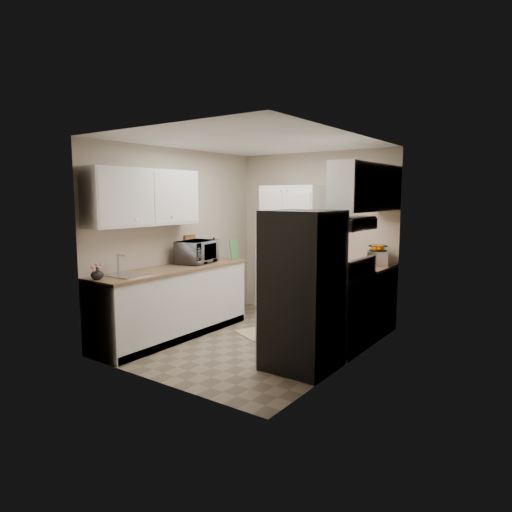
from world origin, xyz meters
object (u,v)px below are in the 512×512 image
(pantry_cabinet, at_px, (294,253))
(electric_range, at_px, (338,310))
(microwave, at_px, (197,252))
(wine_bottle, at_px, (214,250))
(toaster_oven, at_px, (377,258))
(refrigerator, at_px, (303,290))

(pantry_cabinet, distance_m, electric_range, 1.58)
(pantry_cabinet, xyz_separation_m, electric_range, (1.17, -0.93, -0.52))
(microwave, distance_m, wine_bottle, 0.39)
(pantry_cabinet, relative_size, electric_range, 1.77)
(electric_range, height_order, toaster_oven, electric_range)
(microwave, height_order, toaster_oven, microwave)
(pantry_cabinet, height_order, wine_bottle, pantry_cabinet)
(wine_bottle, bearing_deg, microwave, -86.98)
(toaster_oven, bearing_deg, microwave, -172.16)
(pantry_cabinet, height_order, refrigerator, pantry_cabinet)
(pantry_cabinet, bearing_deg, electric_range, -38.22)
(microwave, xyz_separation_m, wine_bottle, (-0.02, 0.39, -0.01))
(wine_bottle, distance_m, toaster_oven, 2.31)
(pantry_cabinet, height_order, electric_range, pantry_cabinet)
(refrigerator, relative_size, microwave, 3.01)
(electric_range, distance_m, wine_bottle, 2.10)
(electric_range, height_order, refrigerator, refrigerator)
(pantry_cabinet, bearing_deg, microwave, -123.23)
(electric_range, relative_size, toaster_oven, 3.35)
(microwave, distance_m, toaster_oven, 2.47)
(refrigerator, bearing_deg, toaster_oven, 85.10)
(refrigerator, xyz_separation_m, microwave, (-1.96, 0.47, 0.23))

